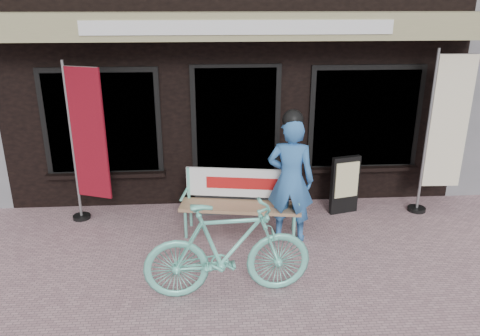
{
  "coord_description": "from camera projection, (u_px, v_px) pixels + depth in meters",
  "views": [
    {
      "loc": [
        -0.42,
        -4.92,
        3.08
      ],
      "look_at": [
        -0.03,
        0.7,
        1.05
      ],
      "focal_mm": 35.0,
      "sensor_mm": 36.0,
      "label": 1
    }
  ],
  "objects": [
    {
      "name": "ground",
      "position": [
        246.0,
        268.0,
        5.69
      ],
      "size": [
        70.0,
        70.0,
        0.0
      ],
      "primitive_type": "plane",
      "color": "#A88086",
      "rests_on": "ground"
    },
    {
      "name": "storefront",
      "position": [
        226.0,
        4.0,
        9.33
      ],
      "size": [
        7.0,
        6.77,
        6.0
      ],
      "color": "black",
      "rests_on": "ground"
    },
    {
      "name": "bench",
      "position": [
        241.0,
        197.0,
        6.44
      ],
      "size": [
        1.69,
        0.68,
        0.89
      ],
      "rotation": [
        0.0,
        0.0,
        -0.17
      ],
      "color": "#6ED7BF",
      "rests_on": "ground"
    },
    {
      "name": "person",
      "position": [
        291.0,
        178.0,
        6.14
      ],
      "size": [
        0.7,
        0.55,
        1.79
      ],
      "rotation": [
        0.0,
        0.0,
        -0.26
      ],
      "color": "#336BB0",
      "rests_on": "ground"
    },
    {
      "name": "bicycle",
      "position": [
        228.0,
        250.0,
        5.03
      ],
      "size": [
        1.85,
        0.64,
        1.1
      ],
      "primitive_type": "imported",
      "rotation": [
        0.0,
        0.0,
        1.64
      ],
      "color": "#6ED7BF",
      "rests_on": "ground"
    },
    {
      "name": "nobori_red",
      "position": [
        87.0,
        143.0,
        6.52
      ],
      "size": [
        0.68,
        0.38,
        2.33
      ],
      "rotation": [
        0.0,
        0.0,
        -0.37
      ],
      "color": "gray",
      "rests_on": "ground"
    },
    {
      "name": "nobori_cream",
      "position": [
        444.0,
        132.0,
        6.82
      ],
      "size": [
        0.72,
        0.28,
        2.46
      ],
      "rotation": [
        0.0,
        0.0,
        -0.04
      ],
      "color": "gray",
      "rests_on": "ground"
    },
    {
      "name": "menu_stand",
      "position": [
        345.0,
        184.0,
        7.04
      ],
      "size": [
        0.46,
        0.2,
        0.9
      ],
      "rotation": [
        0.0,
        0.0,
        0.25
      ],
      "color": "black",
      "rests_on": "ground"
    }
  ]
}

